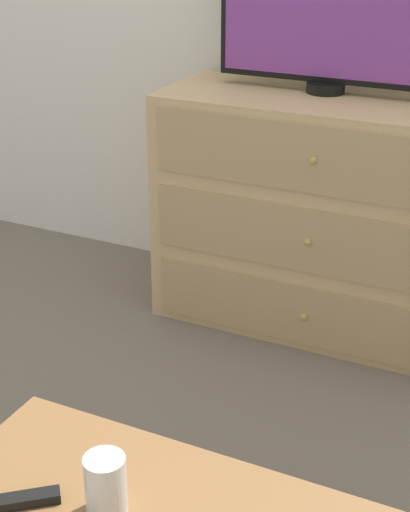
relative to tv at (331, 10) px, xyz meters
name	(u,v)px	position (x,y,z in m)	size (l,w,h in m)	color
ground_plane	(321,286)	(-0.02, 0.18, -1.03)	(12.00, 12.00, 0.00)	#70665B
dresser	(330,217)	(0.07, -0.07, -0.64)	(1.12, 0.46, 0.78)	tan
tv	(331,10)	(0.00, 0.00, 0.00)	(0.72, 0.12, 0.49)	black
drink_cup	(106,488)	(0.15, -1.58, -0.55)	(0.07, 0.07, 0.11)	white
remote_control	(19,501)	(0.02, -1.63, -0.58)	(0.12, 0.11, 0.02)	black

